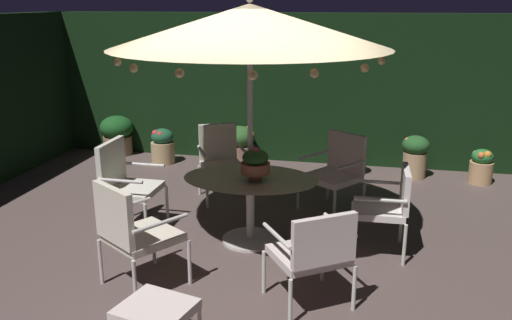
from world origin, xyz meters
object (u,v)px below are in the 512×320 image
Objects in this scene: patio_dining_table at (250,193)px; patio_chair_east at (125,180)px; centerpiece_planter at (255,163)px; patio_chair_south at (314,251)px; patio_chair_north at (337,168)px; patio_chair_southwest at (388,203)px; potted_plant_right_near at (415,155)px; potted_plant_left_far at (481,166)px; patio_umbrella at (250,26)px; potted_plant_left_near at (351,155)px; patio_chair_northeast at (221,157)px; potted_plant_back_center at (163,146)px; patio_chair_southeast at (132,229)px; potted_plant_front_corner at (117,134)px; ottoman_footrest at (156,311)px; potted_plant_back_left at (239,144)px.

patio_dining_table is 1.39× the size of patio_chair_east.
centerpiece_planter reaches higher than patio_chair_south.
patio_chair_north reaches higher than patio_chair_south.
patio_chair_southwest is (2.94, 0.01, -0.05)m from patio_chair_east.
potted_plant_left_far is at bearing -5.00° from potted_plant_right_near.
patio_umbrella is 2.29m from patio_chair_southwest.
potted_plant_left_near is at bearing 70.04° from patio_umbrella.
potted_plant_left_near is at bearing 70.04° from patio_dining_table.
patio_chair_east is 5.09m from potted_plant_left_far.
patio_chair_south is (1.52, -2.51, -0.02)m from patio_chair_northeast.
centerpiece_planter is at bearing -52.13° from potted_plant_back_center.
patio_chair_southwest reaches higher than potted_plant_left_far.
patio_dining_table is at bearing -0.47° from patio_chair_east.
patio_chair_southeast is at bearing -128.66° from centerpiece_planter.
potted_plant_right_near is (0.94, 0.01, 0.06)m from potted_plant_left_near.
patio_dining_table is 2.68× the size of potted_plant_left_near.
patio_chair_southwest is at bearing -33.41° from potted_plant_front_corner.
patio_dining_table is at bearing -44.61° from potted_plant_front_corner.
patio_chair_east is 2.61m from patio_chair_south.
centerpiece_planter is at bearing 79.56° from ottoman_footrest.
patio_umbrella is 4.21× the size of potted_plant_front_corner.
patio_chair_south is (-0.04, -2.41, -0.01)m from patio_chair_north.
patio_umbrella reaches higher than potted_plant_back_left.
patio_umbrella reaches higher than potted_plant_left_far.
potted_plant_back_left is (-0.83, 2.89, -2.01)m from patio_umbrella.
potted_plant_back_center is (-2.14, 2.76, -0.65)m from centerpiece_planter.
ottoman_footrest is at bearing -97.75° from patio_umbrella.
potted_plant_back_left is at bearing 128.58° from patio_chair_southwest.
potted_plant_left_far is (4.34, 2.63, -0.35)m from patio_chair_east.
centerpiece_planter is at bearing -44.89° from potted_plant_front_corner.
patio_chair_south reaches higher than potted_plant_left_near.
patio_chair_south is at bearing 37.19° from ottoman_footrest.
patio_chair_southwest is at bearing -99.85° from potted_plant_right_near.
centerpiece_planter is 1.39m from patio_chair_south.
patio_umbrella is 3.53m from potted_plant_left_near.
patio_dining_table reaches higher than potted_plant_right_near.
centerpiece_planter reaches higher than potted_plant_back_left.
centerpiece_planter is at bearing -135.41° from potted_plant_left_far.
potted_plant_left_far is at bearing -0.10° from potted_plant_back_center.
centerpiece_planter reaches higher than ottoman_footrest.
ottoman_footrest is 4.93m from potted_plant_left_near.
potted_plant_back_left is (-0.83, 2.89, -0.25)m from patio_dining_table.
potted_plant_front_corner is at bearing 146.59° from patio_chair_southwest.
patio_chair_southwest is 2.75m from potted_plant_left_near.
potted_plant_back_center is at bearing 179.90° from potted_plant_left_far.
patio_chair_north is 2.48m from potted_plant_left_far.
potted_plant_front_corner is at bearing 117.54° from patio_chair_east.
patio_chair_northeast is at bearing 118.26° from patio_umbrella.
patio_chair_southeast is 1.90× the size of potted_plant_left_near.
centerpiece_planter reaches higher than potted_plant_right_near.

